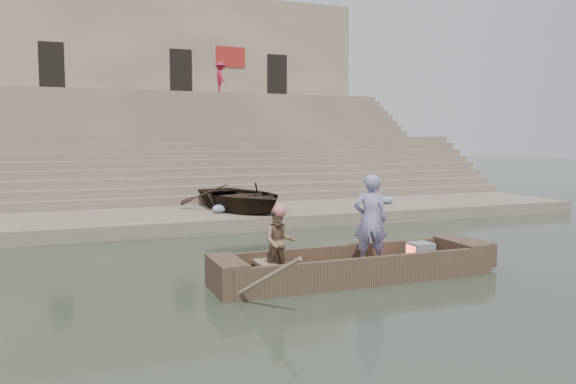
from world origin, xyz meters
TOP-DOWN VIEW (x-y plane):
  - ground at (0.00, 0.00)m, footprint 120.00×120.00m
  - lower_landing at (0.00, 8.00)m, footprint 32.00×4.00m
  - mid_landing at (0.00, 15.50)m, footprint 32.00×3.00m
  - upper_landing at (0.00, 22.50)m, footprint 32.00×3.00m
  - ghat_steps at (0.00, 17.19)m, footprint 32.00×11.00m
  - building_wall at (0.00, 26.50)m, footprint 32.00×5.07m
  - main_rowboat at (3.72, 0.05)m, footprint 5.00×1.30m
  - rowboat_trim at (3.93, 0.04)m, footprint 6.04×2.63m
  - standing_man at (4.13, 0.13)m, footprint 0.78×0.66m
  - rowing_man at (2.17, 0.03)m, footprint 0.71×0.61m
  - television at (5.25, 0.05)m, footprint 0.46×0.42m
  - beached_rowboat at (3.80, 7.97)m, footprint 3.83×4.80m
  - pedestrian at (6.76, 21.60)m, footprint 0.69×1.17m
  - cloth_bundles at (0.83, 7.86)m, footprint 18.36×2.23m

SIDE VIEW (x-z plane):
  - ground at x=0.00m, z-range 0.00..0.00m
  - main_rowboat at x=3.72m, z-range 0.00..0.22m
  - lower_landing at x=0.00m, z-range 0.00..0.40m
  - rowboat_trim at x=3.93m, z-range -0.66..1.27m
  - television at x=5.25m, z-range 0.22..0.62m
  - cloth_bundles at x=0.83m, z-range 0.40..0.66m
  - beached_rowboat at x=3.80m, z-range 0.40..1.29m
  - rowing_man at x=2.17m, z-range 0.22..1.48m
  - standing_man at x=4.13m, z-range 0.22..2.04m
  - mid_landing at x=0.00m, z-range 0.00..2.80m
  - ghat_steps at x=0.00m, z-range -0.80..4.40m
  - upper_landing at x=0.00m, z-range 0.00..5.20m
  - building_wall at x=0.00m, z-range 0.00..11.20m
  - pedestrian at x=6.76m, z-range 5.20..6.98m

